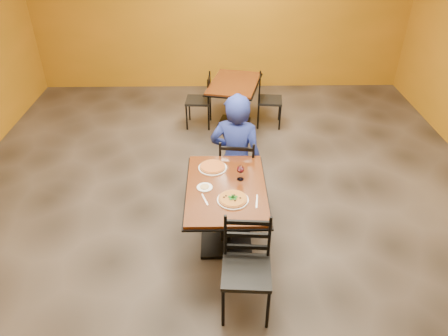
{
  "coord_description": "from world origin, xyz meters",
  "views": [
    {
      "loc": [
        -0.08,
        -3.9,
        3.23
      ],
      "look_at": [
        -0.02,
        -0.3,
        0.85
      ],
      "focal_mm": 33.16,
      "sensor_mm": 36.0,
      "label": 1
    }
  ],
  "objects_px": {
    "diner": "(236,145)",
    "chair_main_far": "(237,169)",
    "chair_second_left": "(198,101)",
    "pizza_far": "(213,167)",
    "plate_far": "(213,168)",
    "table_main": "(226,202)",
    "wine_glass": "(240,172)",
    "table_second": "(234,94)",
    "chair_main_near": "(246,272)",
    "side_plate": "(205,187)",
    "plate_main": "(233,200)",
    "pizza_main": "(233,199)",
    "chair_second_right": "(270,100)"
  },
  "relations": [
    {
      "from": "table_second",
      "to": "chair_main_far",
      "type": "xyz_separation_m",
      "value": [
        -0.04,
        -2.05,
        -0.09
      ]
    },
    {
      "from": "chair_second_right",
      "to": "diner",
      "type": "xyz_separation_m",
      "value": [
        -0.63,
        -1.85,
        0.24
      ]
    },
    {
      "from": "plate_main",
      "to": "pizza_main",
      "type": "distance_m",
      "value": 0.02
    },
    {
      "from": "chair_main_far",
      "to": "diner",
      "type": "bearing_deg",
      "value": -80.02
    },
    {
      "from": "wine_glass",
      "to": "plate_main",
      "type": "bearing_deg",
      "value": -104.13
    },
    {
      "from": "chair_second_right",
      "to": "plate_main",
      "type": "xyz_separation_m",
      "value": [
        -0.71,
        -3.04,
        0.32
      ]
    },
    {
      "from": "chair_second_left",
      "to": "chair_second_right",
      "type": "bearing_deg",
      "value": 93.84
    },
    {
      "from": "diner",
      "to": "side_plate",
      "type": "xyz_separation_m",
      "value": [
        -0.36,
        -0.98,
        0.08
      ]
    },
    {
      "from": "table_second",
      "to": "chair_second_left",
      "type": "xyz_separation_m",
      "value": [
        -0.58,
        0.0,
        -0.11
      ]
    },
    {
      "from": "plate_main",
      "to": "wine_glass",
      "type": "xyz_separation_m",
      "value": [
        0.09,
        0.36,
        0.08
      ]
    },
    {
      "from": "side_plate",
      "to": "plate_main",
      "type": "bearing_deg",
      "value": -37.29
    },
    {
      "from": "chair_second_left",
      "to": "pizza_far",
      "type": "relative_size",
      "value": 3.12
    },
    {
      "from": "diner",
      "to": "plate_main",
      "type": "bearing_deg",
      "value": 99.4
    },
    {
      "from": "plate_main",
      "to": "plate_far",
      "type": "relative_size",
      "value": 1.0
    },
    {
      "from": "pizza_far",
      "to": "pizza_main",
      "type": "bearing_deg",
      "value": -70.64
    },
    {
      "from": "table_main",
      "to": "chair_second_right",
      "type": "height_order",
      "value": "chair_second_right"
    },
    {
      "from": "chair_main_far",
      "to": "wine_glass",
      "type": "height_order",
      "value": "wine_glass"
    },
    {
      "from": "chair_second_left",
      "to": "pizza_far",
      "type": "distance_m",
      "value": 2.5
    },
    {
      "from": "chair_main_far",
      "to": "chair_second_left",
      "type": "xyz_separation_m",
      "value": [
        -0.55,
        2.05,
        -0.02
      ]
    },
    {
      "from": "chair_second_right",
      "to": "pizza_far",
      "type": "relative_size",
      "value": 3.08
    },
    {
      "from": "table_second",
      "to": "chair_second_right",
      "type": "relative_size",
      "value": 1.45
    },
    {
      "from": "chair_second_right",
      "to": "pizza_main",
      "type": "xyz_separation_m",
      "value": [
        -0.71,
        -3.04,
        0.34
      ]
    },
    {
      "from": "plate_main",
      "to": "plate_far",
      "type": "distance_m",
      "value": 0.6
    },
    {
      "from": "chair_main_near",
      "to": "table_main",
      "type": "bearing_deg",
      "value": 103.88
    },
    {
      "from": "diner",
      "to": "pizza_far",
      "type": "relative_size",
      "value": 4.82
    },
    {
      "from": "chair_main_near",
      "to": "diner",
      "type": "distance_m",
      "value": 1.87
    },
    {
      "from": "diner",
      "to": "chair_main_far",
      "type": "bearing_deg",
      "value": 106.27
    },
    {
      "from": "table_main",
      "to": "chair_main_far",
      "type": "height_order",
      "value": "chair_main_far"
    },
    {
      "from": "table_second",
      "to": "chair_second_right",
      "type": "bearing_deg",
      "value": 0.0
    },
    {
      "from": "pizza_main",
      "to": "pizza_far",
      "type": "bearing_deg",
      "value": 109.36
    },
    {
      "from": "wine_glass",
      "to": "diner",
      "type": "bearing_deg",
      "value": 90.38
    },
    {
      "from": "pizza_main",
      "to": "chair_second_right",
      "type": "bearing_deg",
      "value": 76.79
    },
    {
      "from": "chair_second_left",
      "to": "diner",
      "type": "bearing_deg",
      "value": 20.05
    },
    {
      "from": "plate_main",
      "to": "side_plate",
      "type": "height_order",
      "value": "same"
    },
    {
      "from": "pizza_main",
      "to": "wine_glass",
      "type": "bearing_deg",
      "value": 75.87
    },
    {
      "from": "chair_main_far",
      "to": "plate_far",
      "type": "bearing_deg",
      "value": 62.17
    },
    {
      "from": "diner",
      "to": "plate_main",
      "type": "distance_m",
      "value": 1.2
    },
    {
      "from": "table_main",
      "to": "plate_far",
      "type": "bearing_deg",
      "value": 112.0
    },
    {
      "from": "table_main",
      "to": "pizza_far",
      "type": "bearing_deg",
      "value": 112.0
    },
    {
      "from": "chair_second_left",
      "to": "pizza_main",
      "type": "xyz_separation_m",
      "value": [
        0.45,
        -3.04,
        0.33
      ]
    },
    {
      "from": "table_main",
      "to": "chair_main_far",
      "type": "xyz_separation_m",
      "value": [
        0.15,
        0.77,
        -0.1
      ]
    },
    {
      "from": "chair_second_left",
      "to": "table_second",
      "type": "bearing_deg",
      "value": 93.84
    },
    {
      "from": "pizza_far",
      "to": "plate_far",
      "type": "bearing_deg",
      "value": 0.0
    },
    {
      "from": "table_second",
      "to": "chair_main_near",
      "type": "height_order",
      "value": "chair_main_near"
    },
    {
      "from": "table_main",
      "to": "chair_second_left",
      "type": "xyz_separation_m",
      "value": [
        -0.39,
        2.82,
        -0.12
      ]
    },
    {
      "from": "table_main",
      "to": "side_plate",
      "type": "height_order",
      "value": "side_plate"
    },
    {
      "from": "chair_second_right",
      "to": "pizza_far",
      "type": "height_order",
      "value": "chair_second_right"
    },
    {
      "from": "chair_main_near",
      "to": "chair_second_left",
      "type": "distance_m",
      "value": 3.75
    },
    {
      "from": "table_second",
      "to": "chair_main_far",
      "type": "distance_m",
      "value": 2.05
    },
    {
      "from": "table_main",
      "to": "wine_glass",
      "type": "bearing_deg",
      "value": 42.12
    }
  ]
}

